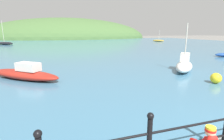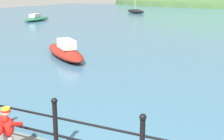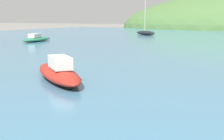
{
  "view_description": "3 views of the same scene",
  "coord_description": "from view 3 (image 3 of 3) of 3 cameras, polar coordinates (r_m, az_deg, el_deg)",
  "views": [
    {
      "loc": [
        -4.2,
        -0.87,
        2.53
      ],
      "look_at": [
        -2.19,
        5.52,
        1.06
      ],
      "focal_mm": 28.0,
      "sensor_mm": 36.0,
      "label": 1
    },
    {
      "loc": [
        2.34,
        -2.96,
        3.15
      ],
      "look_at": [
        -1.21,
        4.36,
        1.06
      ],
      "focal_mm": 50.0,
      "sensor_mm": 36.0,
      "label": 2
    },
    {
      "loc": [
        0.83,
        0.12,
        2.31
      ],
      "look_at": [
        -2.7,
        6.96,
        1.01
      ],
      "focal_mm": 50.0,
      "sensor_mm": 36.0,
      "label": 3
    }
  ],
  "objects": [
    {
      "name": "boat_far_right",
      "position": [
        39.99,
        6.16,
        6.79
      ],
      "size": [
        3.63,
        2.97,
        4.49
      ],
      "color": "black",
      "rests_on": "water"
    },
    {
      "name": "boat_far_left",
      "position": [
        11.27,
        -9.77,
        -0.37
      ],
      "size": [
        4.07,
        3.65,
        0.89
      ],
      "color": "maroon",
      "rests_on": "water"
    },
    {
      "name": "boat_mid_harbor",
      "position": [
        29.98,
        -13.62,
        5.56
      ],
      "size": [
        1.8,
        4.34,
        0.73
      ],
      "color": "#287551",
      "rests_on": "water"
    }
  ]
}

